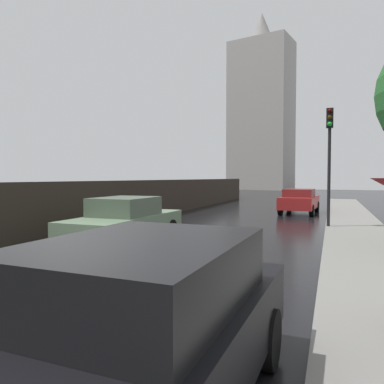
{
  "coord_description": "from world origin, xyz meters",
  "views": [
    {
      "loc": [
        4.21,
        -4.88,
        2.05
      ],
      "look_at": [
        0.15,
        5.73,
        1.6
      ],
      "focal_mm": 34.24,
      "sensor_mm": 36.0,
      "label": 1
    }
  ],
  "objects_px": {
    "car_red_far_ahead": "(299,201)",
    "car_green_mid_road": "(126,221)",
    "car_black_near_kerb": "(136,330)",
    "traffic_light": "(329,145)"
  },
  "relations": [
    {
      "from": "car_red_far_ahead",
      "to": "traffic_light",
      "type": "height_order",
      "value": "traffic_light"
    },
    {
      "from": "car_black_near_kerb",
      "to": "car_green_mid_road",
      "type": "bearing_deg",
      "value": 123.22
    },
    {
      "from": "car_red_far_ahead",
      "to": "car_green_mid_road",
      "type": "bearing_deg",
      "value": -105.14
    },
    {
      "from": "car_black_near_kerb",
      "to": "car_red_far_ahead",
      "type": "xyz_separation_m",
      "value": [
        -0.21,
        18.95,
        -0.07
      ]
    },
    {
      "from": "car_red_far_ahead",
      "to": "traffic_light",
      "type": "relative_size",
      "value": 0.92
    },
    {
      "from": "car_black_near_kerb",
      "to": "car_green_mid_road",
      "type": "xyz_separation_m",
      "value": [
        -4.28,
        6.9,
        -0.05
      ]
    },
    {
      "from": "car_black_near_kerb",
      "to": "traffic_light",
      "type": "relative_size",
      "value": 0.9
    },
    {
      "from": "car_black_near_kerb",
      "to": "traffic_light",
      "type": "distance_m",
      "value": 12.95
    },
    {
      "from": "car_black_near_kerb",
      "to": "car_red_far_ahead",
      "type": "bearing_deg",
      "value": 92.02
    },
    {
      "from": "car_green_mid_road",
      "to": "traffic_light",
      "type": "bearing_deg",
      "value": -134.54
    }
  ]
}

